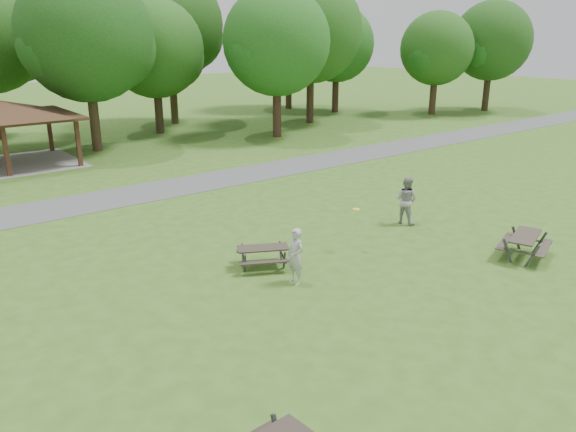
% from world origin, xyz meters
% --- Properties ---
extents(ground, '(160.00, 160.00, 0.00)m').
position_xyz_m(ground, '(0.00, 0.00, 0.00)').
color(ground, '#355F1B').
rests_on(ground, ground).
extents(asphalt_path, '(120.00, 3.20, 0.02)m').
position_xyz_m(asphalt_path, '(0.00, 14.00, 0.01)').
color(asphalt_path, '#4B4C4E').
rests_on(asphalt_path, ground).
extents(tree_row_e, '(8.40, 8.00, 11.02)m').
position_xyz_m(tree_row_e, '(2.10, 25.03, 6.78)').
color(tree_row_e, '#302215').
rests_on(tree_row_e, ground).
extents(tree_row_f, '(7.35, 7.00, 9.55)m').
position_xyz_m(tree_row_f, '(8.09, 28.53, 5.84)').
color(tree_row_f, black).
rests_on(tree_row_f, ground).
extents(tree_row_g, '(7.77, 7.40, 10.25)m').
position_xyz_m(tree_row_g, '(14.09, 22.03, 6.33)').
color(tree_row_g, '#301D15').
rests_on(tree_row_g, ground).
extents(tree_row_h, '(8.61, 8.20, 11.37)m').
position_xyz_m(tree_row_h, '(20.10, 25.53, 7.03)').
color(tree_row_h, black).
rests_on(tree_row_h, ground).
extents(tree_row_i, '(7.14, 6.80, 9.52)m').
position_xyz_m(tree_row_i, '(26.08, 29.03, 5.91)').
color(tree_row_i, black).
rests_on(tree_row_i, ground).
extents(tree_row_j, '(6.72, 6.40, 8.96)m').
position_xyz_m(tree_row_j, '(32.08, 22.53, 5.56)').
color(tree_row_j, '#2E2014').
rests_on(tree_row_j, ground).
extents(tree_deep_c, '(8.82, 8.40, 11.90)m').
position_xyz_m(tree_deep_c, '(11.10, 32.03, 7.44)').
color(tree_deep_c, '#322416').
rests_on(tree_deep_c, ground).
extents(tree_deep_d, '(8.40, 8.00, 11.27)m').
position_xyz_m(tree_deep_d, '(24.10, 33.53, 7.03)').
color(tree_deep_d, black).
rests_on(tree_deep_d, ground).
extents(tree_flank_right, '(7.56, 7.20, 9.97)m').
position_xyz_m(tree_flank_right, '(38.09, 21.03, 6.15)').
color(tree_flank_right, black).
rests_on(tree_flank_right, ground).
extents(picnic_table_middle, '(2.04, 1.90, 0.70)m').
position_xyz_m(picnic_table_middle, '(-0.43, 3.46, 0.52)').
color(picnic_table_middle, '#2C2620').
rests_on(picnic_table_middle, ground).
extents(picnic_table_far, '(2.26, 2.04, 0.81)m').
position_xyz_m(picnic_table_far, '(6.96, -1.21, 0.59)').
color(picnic_table_far, '#302923').
rests_on(picnic_table_far, ground).
extents(frisbee_in_flight, '(0.32, 0.32, 0.02)m').
position_xyz_m(frisbee_in_flight, '(2.91, 2.69, 1.50)').
color(frisbee_in_flight, yellow).
rests_on(frisbee_in_flight, ground).
extents(frisbee_thrower, '(0.43, 0.64, 1.73)m').
position_xyz_m(frisbee_thrower, '(-0.37, 1.88, 0.86)').
color(frisbee_thrower, '#AAAAAD').
rests_on(frisbee_thrower, ground).
extents(frisbee_catcher, '(0.90, 1.06, 1.89)m').
position_xyz_m(frisbee_catcher, '(6.52, 3.57, 0.95)').
color(frisbee_catcher, '#9C9C9F').
rests_on(frisbee_catcher, ground).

